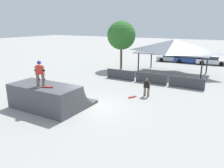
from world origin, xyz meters
name	(u,v)px	position (x,y,z in m)	size (l,w,h in m)	color
ground_plane	(91,108)	(0.00, 0.00, 0.00)	(160.00, 160.00, 0.00)	#A3A09B
quarter_pipe_ramp	(48,97)	(-2.78, -1.40, 0.79)	(5.13, 4.06, 1.75)	#4C4C51
skater_on_deck	(40,72)	(-2.72, -2.01, 2.76)	(0.74, 0.47, 1.76)	#6B6051
skateboard_on_deck	(48,87)	(-2.08, -2.00, 1.81)	(0.80, 0.48, 0.09)	red
bystander_walking	(147,87)	(2.47, 4.46, 0.86)	(0.62, 0.27, 1.54)	#6B6051
skateboard_on_ground	(132,97)	(1.55, 3.60, 0.06)	(0.53, 0.79, 0.09)	red
barrier_fence	(151,78)	(1.34, 8.61, 0.53)	(10.26, 0.12, 1.05)	#3D3D42
pavilion_shelter	(174,46)	(2.05, 14.24, 3.31)	(8.37, 5.26, 4.12)	#2D2D33
tree_beside_pavilion	(121,35)	(-4.71, 13.67, 4.42)	(3.70, 3.70, 6.28)	brown
parked_car_silver	(170,58)	(-0.69, 22.99, 0.60)	(4.30, 2.28, 1.27)	#A8AAAF
parked_car_blue	(190,59)	(2.37, 23.06, 0.60)	(4.60, 1.80, 1.27)	navy
parked_car_white	(211,61)	(5.43, 23.18, 0.60)	(4.48, 2.23, 1.27)	silver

